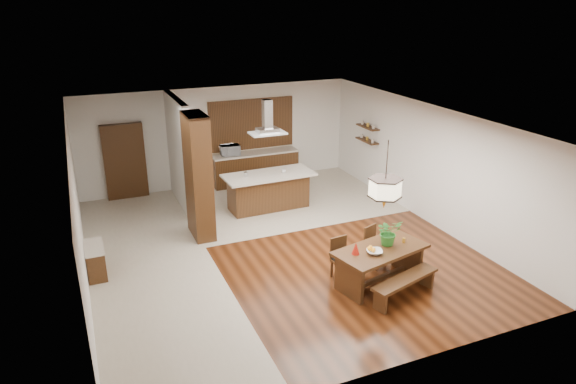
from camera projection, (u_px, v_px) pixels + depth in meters
name	position (u px, v px, depth m)	size (l,w,h in m)	color
room_shell	(275.00, 158.00, 10.88)	(9.00, 9.04, 2.92)	#341709
tile_hallway	(152.00, 269.00, 10.61)	(2.50, 9.00, 0.01)	#BCB09C
tile_kitchen	(284.00, 200.00, 14.22)	(5.50, 4.00, 0.01)	#BCB09C
soffit_band	(275.00, 120.00, 10.59)	(8.00, 9.00, 0.02)	#3B1B0E
partition_pier	(198.00, 177.00, 11.62)	(0.45, 1.00, 2.90)	black
partition_stub	(179.00, 153.00, 13.43)	(0.18, 2.40, 2.90)	silver
hallway_console	(96.00, 261.00, 10.28)	(0.37, 0.88, 0.63)	black
hallway_doorway	(125.00, 162.00, 14.04)	(1.10, 0.20, 2.10)	black
rear_counter	(255.00, 167.00, 15.42)	(2.60, 0.62, 0.95)	black
kitchen_window	(251.00, 124.00, 15.20)	(2.60, 0.08, 1.50)	#AB7633
shelf_lower	(367.00, 141.00, 14.76)	(0.26, 0.90, 0.04)	black
shelf_upper	(368.00, 127.00, 14.62)	(0.26, 0.90, 0.04)	black
dining_table	(380.00, 258.00, 9.88)	(1.98, 1.30, 0.76)	black
dining_bench	(405.00, 288.00, 9.50)	(1.53, 0.33, 0.43)	black
dining_chair_left	(343.00, 259.00, 10.10)	(0.38, 0.38, 0.85)	black
dining_chair_right	(376.00, 247.00, 10.60)	(0.38, 0.38, 0.86)	black
pendant_lantern	(386.00, 175.00, 9.28)	(0.64, 0.64, 1.31)	beige
foliage_plant	(389.00, 232.00, 9.87)	(0.47, 0.41, 0.53)	#297226
fruit_bowl	(374.00, 252.00, 9.60)	(0.30, 0.30, 0.07)	beige
napkin_cone	(356.00, 248.00, 9.55)	(0.15, 0.15, 0.24)	#AA180C
gold_ornament	(404.00, 240.00, 10.03)	(0.06, 0.06, 0.09)	gold
kitchen_island	(268.00, 191.00, 13.50)	(2.38, 1.08, 0.97)	black
range_hood	(267.00, 117.00, 12.80)	(0.90, 0.55, 0.87)	silver
island_cup	(284.00, 171.00, 13.36)	(0.11, 0.11, 0.09)	white
microwave	(230.00, 150.00, 14.91)	(0.55, 0.37, 0.30)	silver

